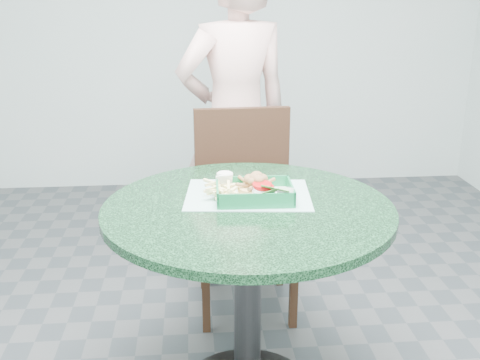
{
  "coord_description": "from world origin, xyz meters",
  "views": [
    {
      "loc": [
        -0.18,
        -1.74,
        1.45
      ],
      "look_at": [
        -0.02,
        0.1,
        0.82
      ],
      "focal_mm": 42.0,
      "sensor_mm": 36.0,
      "label": 1
    }
  ],
  "objects": [
    {
      "name": "cafe_table",
      "position": [
        0.0,
        0.0,
        0.58
      ],
      "size": [
        0.98,
        0.98,
        0.75
      ],
      "color": "#282829",
      "rests_on": "floor"
    },
    {
      "name": "sauce_ramekin",
      "position": [
        -0.07,
        0.15,
        0.8
      ],
      "size": [
        0.06,
        0.06,
        0.03
      ],
      "rotation": [
        0.0,
        0.0,
        0.35
      ],
      "color": "silver",
      "rests_on": "food_basket"
    },
    {
      "name": "garnish_cup",
      "position": [
        0.06,
        0.02,
        0.79
      ],
      "size": [
        0.12,
        0.11,
        0.05
      ],
      "rotation": [
        0.0,
        0.0,
        -0.4
      ],
      "color": "silver",
      "rests_on": "food_basket"
    },
    {
      "name": "crab_sandwich",
      "position": [
        0.03,
        0.08,
        0.8
      ],
      "size": [
        0.12,
        0.12,
        0.07
      ],
      "rotation": [
        0.0,
        0.0,
        -0.18
      ],
      "color": "tan",
      "rests_on": "food_basket"
    },
    {
      "name": "dining_chair",
      "position": [
        0.06,
        0.73,
        0.53
      ],
      "size": [
        0.46,
        0.46,
        0.93
      ],
      "rotation": [
        0.0,
        0.0,
        0.05
      ],
      "color": "#382114",
      "rests_on": "floor"
    },
    {
      "name": "placemat",
      "position": [
        0.01,
        0.1,
        0.75
      ],
      "size": [
        0.46,
        0.36,
        0.0
      ],
      "primitive_type": "cube",
      "rotation": [
        0.0,
        0.0,
        -0.1
      ],
      "color": "#96C6BF",
      "rests_on": "cafe_table"
    },
    {
      "name": "fries_pile",
      "position": [
        -0.08,
        0.09,
        0.79
      ],
      "size": [
        0.12,
        0.13,
        0.04
      ],
      "primitive_type": null,
      "rotation": [
        0.0,
        0.0,
        0.09
      ],
      "color": "#F8E293",
      "rests_on": "food_basket"
    },
    {
      "name": "diner_person",
      "position": [
        0.04,
        1.0,
        0.9
      ],
      "size": [
        0.76,
        0.61,
        1.8
      ],
      "primitive_type": "imported",
      "rotation": [
        0.0,
        0.0,
        3.45
      ],
      "color": "beige",
      "rests_on": "floor"
    },
    {
      "name": "food_basket",
      "position": [
        0.03,
        0.05,
        0.77
      ],
      "size": [
        0.26,
        0.19,
        0.05
      ],
      "rotation": [
        0.0,
        0.0,
        -0.03
      ],
      "color": "#11723D",
      "rests_on": "placemat"
    }
  ]
}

